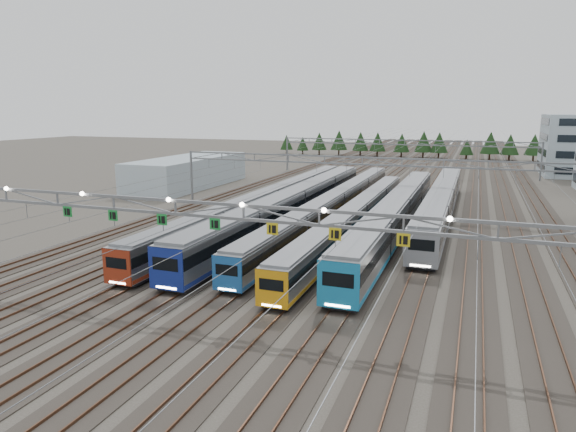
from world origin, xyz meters
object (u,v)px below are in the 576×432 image
(train_f, at_px, (441,202))
(gantry_far, at_px, (404,147))
(train_d, at_px, (356,217))
(train_e, at_px, (396,214))
(gantry_near, at_px, (242,216))
(gantry_mid, at_px, (362,167))
(train_a, at_px, (270,201))
(train_b, at_px, (294,205))
(train_c, at_px, (335,204))
(west_shed, at_px, (188,172))

(train_f, xyz_separation_m, gantry_far, (-11.25, 46.39, 4.12))
(train_d, distance_m, train_e, 4.78)
(train_e, distance_m, gantry_near, 29.69)
(gantry_mid, bearing_deg, train_a, -146.07)
(gantry_near, bearing_deg, gantry_far, 89.97)
(train_e, bearing_deg, gantry_near, -103.41)
(train_a, bearing_deg, train_e, -12.67)
(train_b, bearing_deg, train_f, 25.84)
(train_c, bearing_deg, gantry_mid, 69.89)
(train_b, relative_size, train_c, 0.92)
(train_e, height_order, gantry_mid, gantry_mid)
(gantry_far, bearing_deg, train_b, -96.98)
(train_b, xyz_separation_m, train_d, (9.00, -3.07, -0.37))
(train_d, bearing_deg, west_shed, 145.99)
(train_a, xyz_separation_m, gantry_mid, (11.25, 7.57, 4.39))
(train_e, bearing_deg, gantry_far, 96.80)
(train_c, bearing_deg, train_f, 19.40)
(train_e, distance_m, gantry_mid, 14.05)
(train_a, height_order, gantry_mid, gantry_mid)
(train_d, distance_m, gantry_near, 27.53)
(train_c, bearing_deg, train_a, -171.02)
(train_f, distance_m, gantry_far, 47.91)
(gantry_mid, distance_m, gantry_far, 45.00)
(train_f, bearing_deg, train_e, -113.75)
(train_a, height_order, train_b, train_b)
(train_c, height_order, train_d, train_c)
(train_a, relative_size, train_b, 1.09)
(gantry_far, bearing_deg, train_c, -92.52)
(train_e, relative_size, gantry_mid, 0.98)
(west_shed, bearing_deg, gantry_far, 41.52)
(train_d, height_order, gantry_far, gantry_far)
(train_b, height_order, train_e, train_e)
(train_e, distance_m, train_f, 11.17)
(train_c, distance_m, train_f, 14.32)
(gantry_near, bearing_deg, train_e, 76.59)
(train_a, height_order, train_e, train_e)
(west_shed, bearing_deg, gantry_mid, -19.48)
(gantry_far, bearing_deg, gantry_near, -90.03)
(train_a, bearing_deg, train_f, 15.35)
(train_d, bearing_deg, train_a, 157.44)
(train_f, distance_m, gantry_mid, 12.06)
(train_d, bearing_deg, gantry_mid, 99.69)
(train_e, bearing_deg, west_shed, 150.40)
(train_c, xyz_separation_m, gantry_mid, (2.25, 6.15, 4.46))
(train_f, bearing_deg, train_b, -154.16)
(train_c, xyz_separation_m, train_f, (13.50, 4.76, 0.35))
(gantry_near, bearing_deg, train_b, 102.59)
(train_e, relative_size, gantry_far, 0.98)
(gantry_near, bearing_deg, train_a, 108.99)
(train_c, distance_m, train_e, 10.54)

